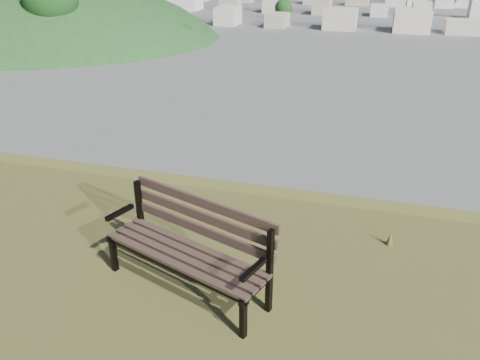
% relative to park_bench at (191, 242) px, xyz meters
% --- Properties ---
extents(park_bench, '(1.84, 1.12, 0.92)m').
position_rel_park_bench_xyz_m(park_bench, '(0.00, 0.00, 0.00)').
color(park_bench, '#443027').
rests_on(park_bench, hilltop_mesa).
extents(green_wooded_hill, '(169.66, 135.73, 84.83)m').
position_rel_park_bench_xyz_m(green_wooded_hill, '(-124.92, 150.10, -25.39)').
color(green_wooded_hill, '#1B3A15').
rests_on(green_wooded_hill, ground).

